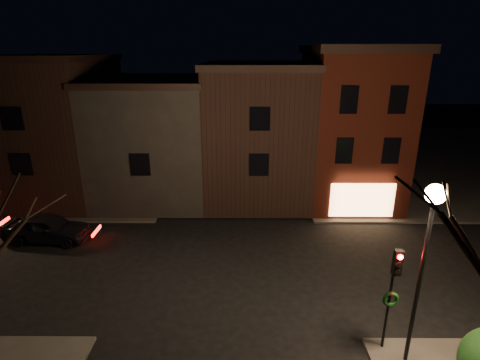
{
  "coord_description": "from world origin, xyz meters",
  "views": [
    {
      "loc": [
        0.5,
        -16.31,
        10.31
      ],
      "look_at": [
        0.36,
        4.12,
        3.2
      ],
      "focal_mm": 28.0,
      "sensor_mm": 36.0,
      "label": 1
    }
  ],
  "objects": [
    {
      "name": "ground",
      "position": [
        0.0,
        0.0,
        0.0
      ],
      "size": [
        120.0,
        120.0,
        0.0
      ],
      "primitive_type": "plane",
      "color": "black",
      "rests_on": "ground"
    },
    {
      "name": "sidewalk_far_right",
      "position": [
        20.0,
        20.0,
        0.06
      ],
      "size": [
        30.0,
        30.0,
        0.12
      ],
      "primitive_type": "cube",
      "color": "#2D2B28",
      "rests_on": "ground"
    },
    {
      "name": "sidewalk_far_left",
      "position": [
        -20.0,
        20.0,
        0.06
      ],
      "size": [
        30.0,
        30.0,
        0.12
      ],
      "primitive_type": "cube",
      "color": "#2D2B28",
      "rests_on": "ground"
    },
    {
      "name": "corner_building",
      "position": [
        8.0,
        9.47,
        5.4
      ],
      "size": [
        6.5,
        8.5,
        10.5
      ],
      "color": "#44140C",
      "rests_on": "ground"
    },
    {
      "name": "row_building_a",
      "position": [
        1.5,
        10.5,
        4.83
      ],
      "size": [
        7.3,
        10.3,
        9.4
      ],
      "color": "black",
      "rests_on": "ground"
    },
    {
      "name": "row_building_b",
      "position": [
        -5.75,
        10.5,
        4.33
      ],
      "size": [
        7.8,
        10.3,
        8.4
      ],
      "color": "black",
      "rests_on": "ground"
    },
    {
      "name": "row_building_c",
      "position": [
        -13.0,
        10.5,
        5.08
      ],
      "size": [
        7.3,
        10.3,
        9.9
      ],
      "color": "black",
      "rests_on": "ground"
    },
    {
      "name": "street_lamp_near",
      "position": [
        6.2,
        -6.0,
        5.18
      ],
      "size": [
        0.6,
        0.6,
        6.48
      ],
      "color": "black",
      "rests_on": "sidewalk_near_right"
    },
    {
      "name": "traffic_signal",
      "position": [
        5.6,
        -5.51,
        2.81
      ],
      "size": [
        0.58,
        0.38,
        4.05
      ],
      "color": "black",
      "rests_on": "sidewalk_near_right"
    },
    {
      "name": "parked_car_a",
      "position": [
        -10.59,
        2.72,
        0.8
      ],
      "size": [
        4.78,
        2.15,
        1.59
      ],
      "primitive_type": "imported",
      "rotation": [
        0.0,
        0.0,
        1.51
      ],
      "color": "black",
      "rests_on": "ground"
    }
  ]
}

